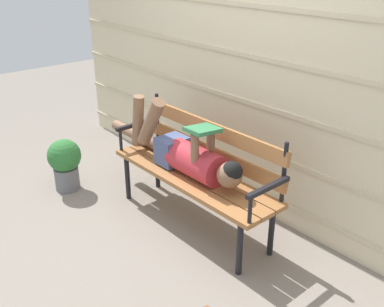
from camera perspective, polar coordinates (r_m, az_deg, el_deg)
ground_plane at (r=3.70m, az=-1.62°, el=-9.61°), size 12.00×12.00×0.00m
house_siding at (r=3.70m, az=7.21°, el=9.54°), size 5.00×0.08×2.27m
park_bench at (r=3.56m, az=0.80°, el=-1.65°), size 1.58×0.45×0.91m
reclining_person at (r=3.55m, az=-1.16°, el=0.20°), size 1.72×0.26×0.56m
potted_plant at (r=4.32m, az=-15.89°, el=-1.04°), size 0.31×0.31×0.50m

